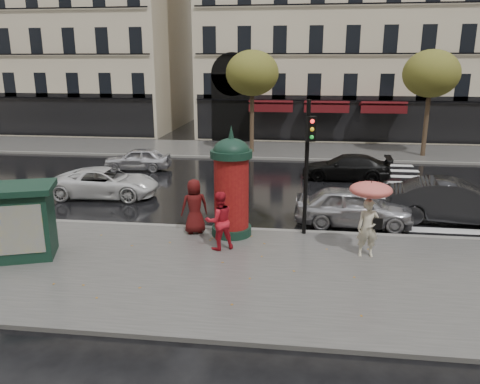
# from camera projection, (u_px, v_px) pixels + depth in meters

# --- Properties ---
(ground) EXTENTS (160.00, 160.00, 0.00)m
(ground) POSITION_uv_depth(u_px,v_px,m) (258.00, 268.00, 13.81)
(ground) COLOR black
(ground) RESTS_ON ground
(near_sidewalk) EXTENTS (90.00, 7.00, 0.12)m
(near_sidewalk) POSITION_uv_depth(u_px,v_px,m) (256.00, 274.00, 13.32)
(near_sidewalk) COLOR #474744
(near_sidewalk) RESTS_ON ground
(far_sidewalk) EXTENTS (90.00, 6.00, 0.12)m
(far_sidewalk) POSITION_uv_depth(u_px,v_px,m) (282.00, 150.00, 31.96)
(far_sidewalk) COLOR #474744
(far_sidewalk) RESTS_ON ground
(near_kerb) EXTENTS (90.00, 0.25, 0.14)m
(near_kerb) POSITION_uv_depth(u_px,v_px,m) (265.00, 231.00, 16.66)
(near_kerb) COLOR slate
(near_kerb) RESTS_ON ground
(far_kerb) EXTENTS (90.00, 0.25, 0.14)m
(far_kerb) POSITION_uv_depth(u_px,v_px,m) (280.00, 159.00, 29.08)
(far_kerb) COLOR slate
(far_kerb) RESTS_ON ground
(zebra_crossing) EXTENTS (3.60, 11.75, 0.01)m
(zebra_crossing) POSITION_uv_depth(u_px,v_px,m) (401.00, 190.00, 22.26)
(zebra_crossing) COLOR silver
(zebra_crossing) RESTS_ON ground
(bldg_far_left) EXTENTS (24.00, 14.00, 22.90)m
(bldg_far_left) POSITION_uv_depth(u_px,v_px,m) (45.00, 0.00, 42.10)
(bldg_far_left) COLOR #B7A88C
(bldg_far_left) RESTS_ON ground
(tree_far_left) EXTENTS (3.40, 3.40, 6.64)m
(tree_far_left) POSITION_uv_depth(u_px,v_px,m) (252.00, 74.00, 29.87)
(tree_far_left) COLOR #38281C
(tree_far_left) RESTS_ON ground
(tree_far_right) EXTENTS (3.40, 3.40, 6.64)m
(tree_far_right) POSITION_uv_depth(u_px,v_px,m) (431.00, 74.00, 28.55)
(tree_far_right) COLOR #38281C
(tree_far_right) RESTS_ON ground
(woman_umbrella) EXTENTS (1.25, 1.25, 2.41)m
(woman_umbrella) POSITION_uv_depth(u_px,v_px,m) (370.00, 207.00, 13.97)
(woman_umbrella) COLOR beige
(woman_umbrella) RESTS_ON near_sidewalk
(woman_red) EXTENTS (1.15, 1.07, 1.89)m
(woman_red) POSITION_uv_depth(u_px,v_px,m) (219.00, 221.00, 14.70)
(woman_red) COLOR red
(woman_red) RESTS_ON near_sidewalk
(man_burgundy) EXTENTS (1.10, 0.93, 1.91)m
(man_burgundy) POSITION_uv_depth(u_px,v_px,m) (195.00, 206.00, 16.10)
(man_burgundy) COLOR #470E0E
(man_burgundy) RESTS_ON near_sidewalk
(morris_column) EXTENTS (1.40, 1.40, 3.77)m
(morris_column) POSITION_uv_depth(u_px,v_px,m) (231.00, 184.00, 15.72)
(morris_column) COLOR black
(morris_column) RESTS_ON near_sidewalk
(traffic_light) EXTENTS (0.34, 0.45, 4.60)m
(traffic_light) POSITION_uv_depth(u_px,v_px,m) (308.00, 155.00, 15.46)
(traffic_light) COLOR black
(traffic_light) RESTS_ON near_sidewalk
(newsstand) EXTENTS (2.28, 2.10, 2.25)m
(newsstand) POSITION_uv_depth(u_px,v_px,m) (24.00, 220.00, 14.07)
(newsstand) COLOR black
(newsstand) RESTS_ON near_sidewalk
(car_silver) EXTENTS (4.35, 1.85, 1.46)m
(car_silver) POSITION_uv_depth(u_px,v_px,m) (353.00, 206.00, 17.25)
(car_silver) COLOR #A1A1A5
(car_silver) RESTS_ON ground
(car_darkgrey) EXTENTS (5.09, 2.34, 1.62)m
(car_darkgrey) POSITION_uv_depth(u_px,v_px,m) (454.00, 201.00, 17.60)
(car_darkgrey) COLOR black
(car_darkgrey) RESTS_ON ground
(car_white) EXTENTS (4.82, 2.39, 1.31)m
(car_white) POSITION_uv_depth(u_px,v_px,m) (105.00, 183.00, 20.97)
(car_white) COLOR silver
(car_white) RESTS_ON ground
(car_black) EXTENTS (4.57, 2.12, 1.29)m
(car_black) POSITION_uv_depth(u_px,v_px,m) (346.00, 167.00, 24.10)
(car_black) COLOR black
(car_black) RESTS_ON ground
(car_far_silver) EXTENTS (3.80, 1.77, 1.26)m
(car_far_silver) POSITION_uv_depth(u_px,v_px,m) (138.00, 159.00, 26.24)
(car_far_silver) COLOR silver
(car_far_silver) RESTS_ON ground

